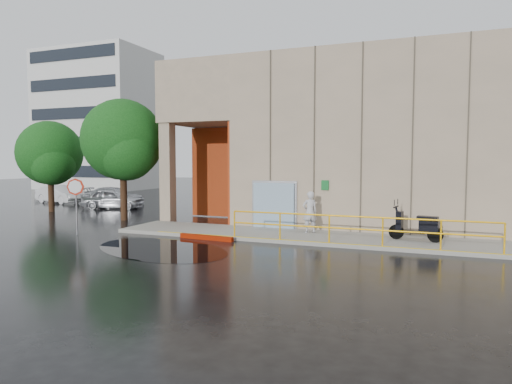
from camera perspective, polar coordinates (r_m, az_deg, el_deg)
ground at (r=15.24m, az=-5.83°, el=-8.01°), size 120.00×120.00×0.00m
sidewalk at (r=18.24m, az=12.18°, el=-5.85°), size 20.00×3.00×0.15m
building at (r=24.33m, az=17.34°, el=6.27°), size 20.00×10.17×8.00m
guardrail at (r=16.79m, az=12.32°, el=-4.61°), size 9.56×0.06×1.03m
distant_building at (r=54.14m, az=-19.04°, el=8.38°), size 12.00×8.08×15.00m
person at (r=19.07m, az=6.75°, el=-2.51°), size 0.75×0.69×1.73m
scooter at (r=18.06m, az=19.43°, el=-3.04°), size 2.01×0.96×1.52m
stop_sign at (r=20.64m, az=-21.61°, el=-0.16°), size 0.67×0.35×2.41m
red_curb at (r=18.37m, az=-6.24°, el=-5.67°), size 2.41×0.38×0.18m
puddle at (r=16.72m, az=-11.77°, el=-6.99°), size 6.66×5.39×0.01m
car_a at (r=31.10m, az=-17.51°, el=-0.80°), size 4.18×2.66×1.33m
car_b at (r=36.59m, az=-23.37°, el=-0.26°), size 4.19×2.13×1.32m
car_c at (r=34.27m, az=-17.30°, el=-0.45°), size 4.55×2.78×1.23m
tree_near at (r=24.79m, az=-16.21°, el=5.92°), size 4.23×4.23×6.35m
tree_far at (r=30.51m, az=-24.30°, el=4.19°), size 3.91×3.89×5.56m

